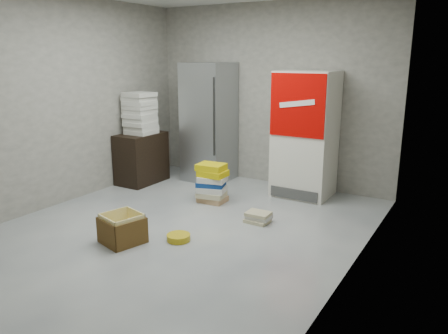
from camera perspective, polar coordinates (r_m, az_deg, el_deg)
ground at (r=5.19m, az=-6.38°, el=-8.42°), size 5.00×5.00×0.00m
room_shell at (r=4.80m, az=-6.98°, el=11.82°), size 4.04×5.04×2.82m
steel_fridge at (r=7.13m, az=-1.96°, el=5.84°), size 0.70×0.72×1.90m
coke_cooler at (r=6.39m, az=10.56°, el=4.22°), size 0.80×0.73×1.80m
wood_shelf at (r=7.16m, az=-10.71°, el=1.15°), size 0.50×0.80×0.80m
supply_box_stack at (r=7.03m, az=-10.91°, el=6.91°), size 0.45×0.44×0.65m
phonebook_stack_main at (r=6.10m, az=-1.58°, el=-2.13°), size 0.46×0.39×0.55m
phonebook_stack_side at (r=5.44m, az=4.49°, el=-6.55°), size 0.30×0.26×0.13m
cardboard_box at (r=4.97m, az=-13.13°, el=-8.10°), size 0.50×0.50×0.33m
bucket_lid at (r=4.95m, az=-5.96°, el=-9.14°), size 0.30×0.30×0.07m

